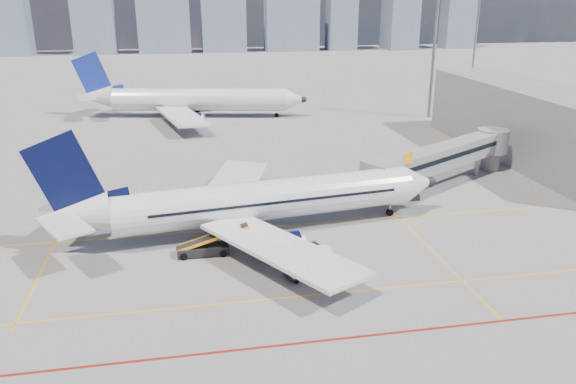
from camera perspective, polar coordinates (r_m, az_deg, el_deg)
name	(u,v)px	position (r m, az deg, el deg)	size (l,w,h in m)	color
ground	(280,262)	(48.97, -0.81, -7.17)	(420.00, 420.00, 0.00)	gray
apron_markings	(281,285)	(45.47, -0.69, -9.40)	(90.00, 35.12, 0.01)	#FFA70D
jet_bridge	(449,155)	(69.95, 16.07, 3.59)	(23.55, 15.78, 6.30)	gray
terminal_block	(531,123)	(85.49, 23.46, 6.41)	(10.00, 42.00, 10.00)	gray
floodlight_mast_ne	(435,43)	(108.46, 14.66, 14.42)	(3.20, 0.61, 25.45)	gray
floodlight_mast_far	(477,30)	(151.78, 18.61, 15.32)	(3.20, 0.61, 25.45)	gray
distant_skyline	(192,19)	(233.41, -9.74, 16.91)	(248.90, 14.61, 30.55)	slate
main_aircraft	(251,202)	(53.65, -3.74, -1.02)	(39.20, 34.07, 11.48)	silver
second_aircraft	(190,100)	(108.34, -9.97, 9.19)	(43.02, 37.16, 12.64)	silver
baggage_tug	(316,252)	(49.05, 2.90, -6.15)	(2.57, 1.95, 1.61)	silver
cargo_dolly	(308,263)	(46.35, 2.05, -7.22)	(4.16, 2.74, 2.10)	black
belt_loader	(205,248)	(50.62, -8.45, -5.61)	(6.48, 1.79, 2.65)	black
ramp_worker	(309,259)	(47.71, 2.13, -6.80)	(0.62, 0.41, 1.70)	yellow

